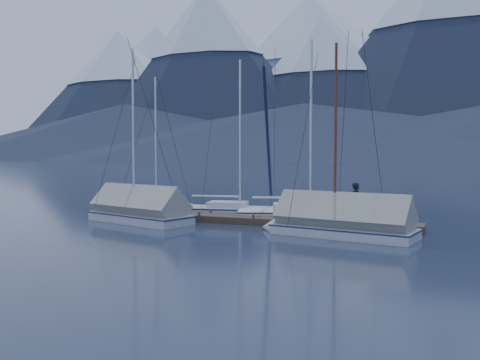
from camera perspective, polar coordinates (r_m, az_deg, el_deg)
name	(u,v)px	position (r m, az deg, el deg)	size (l,w,h in m)	color
ground	(224,228)	(24.49, -1.77, -5.37)	(1000.00, 1000.00, 0.00)	#161E32
mountain_range	(439,76)	(396.49, 21.44, 10.78)	(877.00, 584.00, 150.50)	#475675
dock	(240,220)	(26.30, 0.00, -4.55)	(18.00, 1.50, 0.54)	#382D23
mooring_posts	(231,215)	(26.46, -1.01, -3.98)	(15.12, 1.52, 0.35)	#382D23
sailboat_open_left	(162,210)	(30.80, -8.73, -3.39)	(7.01, 3.42, 8.94)	silver
sailboat_open_mid	(249,213)	(29.08, 1.01, -3.71)	(7.62, 3.48, 9.75)	silver
sailboat_open_right	(321,216)	(27.66, 9.05, -4.06)	(8.29, 4.56, 10.56)	silver
sailboat_covered_near	(331,225)	(22.49, 10.22, -4.99)	(7.34, 3.49, 9.19)	silver
sailboat_covered_far	(133,212)	(27.19, -11.97, -3.58)	(7.31, 4.00, 9.82)	silver
person	(357,202)	(24.82, 12.95, -2.41)	(0.67, 0.44, 1.84)	black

